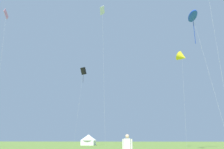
{
  "coord_description": "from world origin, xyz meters",
  "views": [
    {
      "loc": [
        4.41,
        -4.91,
        1.43
      ],
      "look_at": [
        0.0,
        32.0,
        12.15
      ],
      "focal_mm": 36.41,
      "sensor_mm": 36.0,
      "label": 1
    }
  ],
  "objects_px": {
    "kite_black_box": "(83,71)",
    "kite_yellow_delta": "(182,57)",
    "kite_pink_diamond": "(6,15)",
    "festival_tent_center": "(88,139)",
    "kite_white_diamond": "(102,12)",
    "kite_blue_parafoil": "(193,16)"
  },
  "relations": [
    {
      "from": "kite_black_box",
      "to": "kite_yellow_delta",
      "type": "bearing_deg",
      "value": -33.47
    },
    {
      "from": "kite_pink_diamond",
      "to": "festival_tent_center",
      "type": "height_order",
      "value": "kite_pink_diamond"
    },
    {
      "from": "kite_black_box",
      "to": "kite_yellow_delta",
      "type": "distance_m",
      "value": 29.53
    },
    {
      "from": "kite_white_diamond",
      "to": "kite_blue_parafoil",
      "type": "height_order",
      "value": "kite_white_diamond"
    },
    {
      "from": "kite_blue_parafoil",
      "to": "kite_yellow_delta",
      "type": "bearing_deg",
      "value": 87.27
    },
    {
      "from": "kite_black_box",
      "to": "kite_pink_diamond",
      "type": "relative_size",
      "value": 0.79
    },
    {
      "from": "kite_blue_parafoil",
      "to": "festival_tent_center",
      "type": "bearing_deg",
      "value": 125.26
    },
    {
      "from": "kite_yellow_delta",
      "to": "festival_tent_center",
      "type": "height_order",
      "value": "kite_yellow_delta"
    },
    {
      "from": "kite_white_diamond",
      "to": "kite_yellow_delta",
      "type": "height_order",
      "value": "kite_white_diamond"
    },
    {
      "from": "kite_white_diamond",
      "to": "festival_tent_center",
      "type": "height_order",
      "value": "kite_white_diamond"
    },
    {
      "from": "kite_white_diamond",
      "to": "kite_yellow_delta",
      "type": "distance_m",
      "value": 20.31
    },
    {
      "from": "kite_blue_parafoil",
      "to": "festival_tent_center",
      "type": "relative_size",
      "value": 4.51
    },
    {
      "from": "kite_pink_diamond",
      "to": "kite_blue_parafoil",
      "type": "height_order",
      "value": "kite_pink_diamond"
    },
    {
      "from": "kite_white_diamond",
      "to": "festival_tent_center",
      "type": "relative_size",
      "value": 7.1
    },
    {
      "from": "festival_tent_center",
      "to": "kite_black_box",
      "type": "bearing_deg",
      "value": -128.74
    },
    {
      "from": "kite_pink_diamond",
      "to": "kite_blue_parafoil",
      "type": "xyz_separation_m",
      "value": [
        34.7,
        -6.96,
        -6.7
      ]
    },
    {
      "from": "kite_black_box",
      "to": "kite_white_diamond",
      "type": "distance_m",
      "value": 19.83
    },
    {
      "from": "kite_black_box",
      "to": "festival_tent_center",
      "type": "distance_m",
      "value": 18.99
    },
    {
      "from": "kite_pink_diamond",
      "to": "kite_black_box",
      "type": "bearing_deg",
      "value": 64.42
    },
    {
      "from": "kite_yellow_delta",
      "to": "festival_tent_center",
      "type": "bearing_deg",
      "value": 141.54
    },
    {
      "from": "kite_yellow_delta",
      "to": "kite_pink_diamond",
      "type": "height_order",
      "value": "kite_pink_diamond"
    },
    {
      "from": "kite_black_box",
      "to": "kite_white_diamond",
      "type": "bearing_deg",
      "value": -63.27
    }
  ]
}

